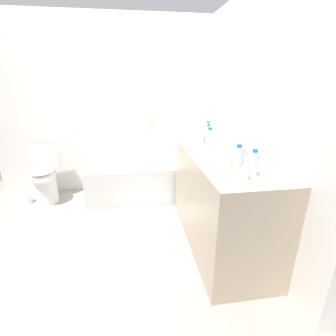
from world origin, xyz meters
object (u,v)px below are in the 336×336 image
(water_bottle_3, at_px, (254,164))
(water_bottle_4, at_px, (210,139))
(toilet, at_px, (45,177))
(sink_basin, at_px, (221,152))
(drinking_glass_3, at_px, (240,163))
(bathtub, at_px, (150,177))
(drinking_glass_1, at_px, (244,174))
(toilet_paper_roll, at_px, (28,199))
(drinking_glass_2, at_px, (201,138))
(sink_faucet, at_px, (243,150))
(water_bottle_0, at_px, (208,135))
(bath_mat, at_px, (152,217))
(water_bottle_1, at_px, (207,132))
(water_bottle_2, at_px, (238,160))
(drinking_glass_0, at_px, (227,158))

(water_bottle_3, xyz_separation_m, water_bottle_4, (-0.07, 0.77, 0.01))
(toilet, bearing_deg, sink_basin, 57.67)
(toilet, bearing_deg, drinking_glass_3, 50.18)
(sink_basin, bearing_deg, water_bottle_4, 99.56)
(bathtub, xyz_separation_m, drinking_glass_3, (0.59, -1.47, 0.67))
(water_bottle_3, distance_m, drinking_glass_1, 0.11)
(sink_basin, distance_m, toilet_paper_roll, 2.61)
(drinking_glass_1, height_order, toilet_paper_roll, drinking_glass_1)
(drinking_glass_1, bearing_deg, drinking_glass_2, 90.42)
(drinking_glass_1, xyz_separation_m, toilet_paper_roll, (-2.16, 1.67, -0.88))
(sink_basin, height_order, sink_faucet, sink_faucet)
(sink_basin, xyz_separation_m, water_bottle_3, (0.04, -0.53, 0.07))
(bathtub, bearing_deg, water_bottle_0, -51.73)
(sink_basin, xyz_separation_m, toilet_paper_roll, (-2.21, 1.09, -0.87))
(drinking_glass_3, relative_size, bath_mat, 0.16)
(water_bottle_4, xyz_separation_m, bath_mat, (-0.57, 0.25, -0.99))
(water_bottle_1, bearing_deg, water_bottle_2, -94.66)
(bathtub, height_order, water_bottle_0, bathtub)
(bathtub, bearing_deg, drinking_glass_3, -68.02)
(drinking_glass_0, bearing_deg, bathtub, 111.78)
(bathtub, bearing_deg, drinking_glass_2, -49.85)
(toilet, distance_m, water_bottle_0, 2.17)
(water_bottle_0, relative_size, drinking_glass_3, 2.65)
(sink_faucet, relative_size, water_bottle_3, 0.78)
(water_bottle_3, xyz_separation_m, drinking_glass_2, (-0.09, 1.00, -0.04))
(bathtub, xyz_separation_m, toilet_paper_roll, (-1.63, -0.01, -0.21))
(sink_faucet, bearing_deg, drinking_glass_0, -135.27)
(sink_basin, bearing_deg, water_bottle_0, 91.67)
(sink_basin, bearing_deg, sink_faucet, 0.00)
(toilet, xyz_separation_m, drinking_glass_1, (1.90, -1.69, 0.59))
(sink_basin, relative_size, water_bottle_4, 1.74)
(water_bottle_3, height_order, drinking_glass_3, water_bottle_3)
(water_bottle_1, height_order, water_bottle_3, water_bottle_1)
(water_bottle_2, distance_m, drinking_glass_1, 0.12)
(drinking_glass_2, bearing_deg, sink_basin, -83.14)
(sink_basin, distance_m, sink_faucet, 0.21)
(bathtub, relative_size, sink_faucet, 10.94)
(toilet_paper_roll, bearing_deg, sink_basin, -26.18)
(water_bottle_0, height_order, drinking_glass_2, water_bottle_0)
(sink_faucet, bearing_deg, water_bottle_3, -107.83)
(drinking_glass_0, relative_size, drinking_glass_3, 1.23)
(toilet, relative_size, toilet_paper_roll, 6.69)
(water_bottle_3, bearing_deg, toilet, 140.41)
(drinking_glass_2, bearing_deg, bathtub, 130.15)
(drinking_glass_2, bearing_deg, drinking_glass_1, -89.58)
(water_bottle_0, bearing_deg, bathtub, 128.27)
(bathtub, height_order, water_bottle_3, bathtub)
(water_bottle_3, xyz_separation_m, toilet_paper_roll, (-2.25, 1.62, -0.93))
(sink_faucet, relative_size, bath_mat, 0.29)
(toilet, relative_size, drinking_glass_1, 9.81)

